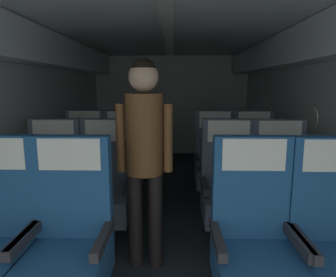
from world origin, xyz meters
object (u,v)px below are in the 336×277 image
object	(u,v)px
seat_b_right_aisle	(280,192)
seat_c_left_window	(84,163)
seat_b_left_window	(53,190)
seat_c_left_aisle	(123,163)
seat_a_right_aisle	(335,247)
seat_c_right_aisle	(254,164)
seat_b_left_aisle	(106,190)
seat_a_right_window	(254,245)
seat_b_right_window	(228,191)
seat_a_left_aisle	(69,244)
flight_attendant	(144,142)
seat_c_right_window	(215,164)

from	to	relation	value
seat_b_right_aisle	seat_c_left_window	xyz separation A→B (m)	(-2.11, 0.99, 0.00)
seat_b_left_window	seat_c_left_aisle	size ratio (longest dim) A/B	1.00
seat_a_right_aisle	seat_c_left_window	distance (m)	2.88
seat_b_right_aisle	seat_c_right_aisle	xyz separation A→B (m)	(0.01, 0.97, 0.00)
seat_b_left_window	seat_b_left_aisle	distance (m)	0.49
seat_b_left_window	seat_c_left_aisle	xyz separation A→B (m)	(0.49, 0.97, 0.00)
seat_a_right_aisle	seat_c_left_aisle	world-z (taller)	same
seat_a_right_window	seat_b_right_window	bearing A→B (deg)	89.19
seat_b_right_window	seat_a_left_aisle	bearing A→B (deg)	-139.75
seat_c_left_window	flight_attendant	world-z (taller)	flight_attendant
seat_b_right_aisle	flight_attendant	xyz separation A→B (m)	(-1.20, -0.43, 0.54)
seat_c_left_window	flight_attendant	bearing A→B (deg)	-57.26
seat_b_left_window	seat_c_left_window	size ratio (longest dim) A/B	1.00
seat_a_right_window	seat_b_right_aisle	bearing A→B (deg)	62.93
seat_c_left_aisle	seat_b_left_window	bearing A→B (deg)	-116.89
seat_b_left_aisle	seat_c_right_aisle	bearing A→B (deg)	30.46
seat_a_right_aisle	flight_attendant	distance (m)	1.42
seat_a_left_aisle	seat_c_right_window	distance (m)	2.26
seat_b_left_window	seat_c_left_window	world-z (taller)	same
seat_b_right_aisle	seat_b_right_window	size ratio (longest dim) A/B	1.00
seat_a_right_aisle	seat_b_left_window	size ratio (longest dim) A/B	1.00
seat_a_right_aisle	seat_b_left_aisle	distance (m)	1.89
seat_a_right_aisle	seat_c_left_window	size ratio (longest dim) A/B	1.00
seat_a_right_aisle	seat_b_right_aisle	distance (m)	0.96
seat_a_left_aisle	seat_b_left_window	bearing A→B (deg)	116.96
seat_a_left_aisle	seat_c_left_window	world-z (taller)	same
seat_a_right_window	flight_attendant	bearing A→B (deg)	144.36
seat_b_right_aisle	seat_c_right_aisle	size ratio (longest dim) A/B	1.00
seat_a_right_aisle	seat_a_right_window	bearing A→B (deg)	178.32
seat_a_left_aisle	seat_c_left_aisle	size ratio (longest dim) A/B	1.00
flight_attendant	seat_a_right_aisle	bearing A→B (deg)	138.08
flight_attendant	seat_a_right_window	bearing A→B (deg)	126.13
seat_a_right_window	seat_b_right_window	xyz separation A→B (m)	(0.01, 0.96, 0.00)
flight_attendant	seat_c_right_aisle	bearing A→B (deg)	-149.08
seat_a_right_aisle	seat_c_right_window	distance (m)	2.00
seat_b_left_window	seat_a_right_window	bearing A→B (deg)	-30.19
seat_b_right_window	seat_c_left_aisle	xyz separation A→B (m)	(-1.15, 0.96, 0.00)
seat_b_right_window	seat_c_left_aisle	distance (m)	1.50
seat_b_left_aisle	flight_attendant	world-z (taller)	flight_attendant
seat_b_left_aisle	seat_c_right_aisle	size ratio (longest dim) A/B	1.00
seat_c_left_window	seat_c_right_aisle	world-z (taller)	same
seat_b_right_window	seat_c_left_aisle	world-z (taller)	same
seat_c_right_aisle	seat_a_right_window	bearing A→B (deg)	-104.48
seat_b_right_window	seat_c_left_window	distance (m)	1.91
seat_c_right_window	flight_attendant	world-z (taller)	flight_attendant
seat_a_left_aisle	seat_b_right_aisle	bearing A→B (deg)	30.68
seat_a_right_window	seat_b_right_aisle	size ratio (longest dim) A/B	1.00
seat_c_left_window	seat_a_right_window	bearing A→B (deg)	-49.87
seat_b_right_aisle	seat_c_left_window	size ratio (longest dim) A/B	1.00
seat_c_left_aisle	seat_a_right_window	bearing A→B (deg)	-59.27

